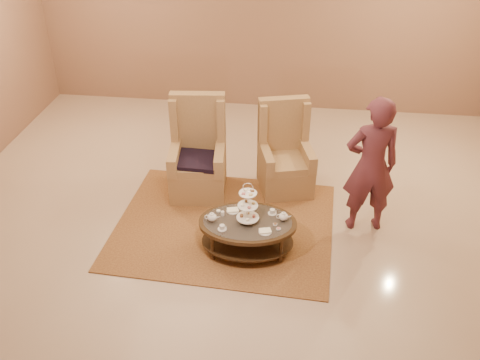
# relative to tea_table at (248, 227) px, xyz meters

# --- Properties ---
(ground) EXTENTS (8.00, 8.00, 0.00)m
(ground) POSITION_rel_tea_table_xyz_m (-0.21, 0.22, -0.36)
(ground) COLOR #C5AC92
(ground) RESTS_ON ground
(ceiling) EXTENTS (8.00, 8.00, 0.02)m
(ceiling) POSITION_rel_tea_table_xyz_m (-0.21, 0.22, -0.36)
(ceiling) COLOR silver
(ceiling) RESTS_ON ground
(wall_back) EXTENTS (8.00, 0.04, 3.50)m
(wall_back) POSITION_rel_tea_table_xyz_m (-0.21, 4.22, 1.39)
(wall_back) COLOR #90674F
(wall_back) RESTS_ON ground
(rug) EXTENTS (2.87, 2.43, 0.01)m
(rug) POSITION_rel_tea_table_xyz_m (-0.35, 0.44, -0.35)
(rug) COLOR olive
(rug) RESTS_ON ground
(tea_table) EXTENTS (1.22, 0.88, 0.98)m
(tea_table) POSITION_rel_tea_table_xyz_m (0.00, 0.00, 0.00)
(tea_table) COLOR black
(tea_table) RESTS_ON ground
(armchair_left) EXTENTS (0.82, 0.85, 1.39)m
(armchair_left) POSITION_rel_tea_table_xyz_m (-0.84, 1.26, 0.11)
(armchair_left) COLOR #A87F4F
(armchair_left) RESTS_ON ground
(armchair_right) EXTENTS (0.86, 0.88, 1.29)m
(armchair_right) POSITION_rel_tea_table_xyz_m (0.35, 1.49, 0.08)
(armchair_right) COLOR #A87F4F
(armchair_right) RESTS_ON ground
(person) EXTENTS (0.72, 0.53, 1.81)m
(person) POSITION_rel_tea_table_xyz_m (1.43, 0.67, 0.55)
(person) COLOR #57252F
(person) RESTS_ON ground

